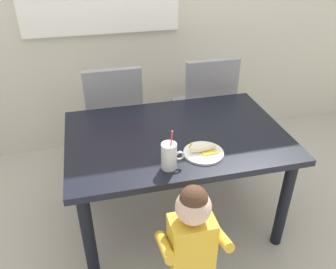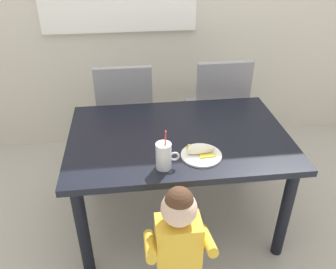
# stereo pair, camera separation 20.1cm
# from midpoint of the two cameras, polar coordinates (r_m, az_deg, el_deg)

# --- Properties ---
(ground_plane) EXTENTS (24.00, 24.00, 0.00)m
(ground_plane) POSITION_cam_midpoint_polar(r_m,az_deg,el_deg) (2.58, -1.07, -13.59)
(ground_plane) COLOR #B7B2A8
(dining_table) EXTENTS (1.36, 0.91, 0.71)m
(dining_table) POSITION_cam_midpoint_polar(r_m,az_deg,el_deg) (2.18, -1.23, -2.08)
(dining_table) COLOR black
(dining_table) RESTS_ON ground
(dining_chair_left) EXTENTS (0.44, 0.44, 0.96)m
(dining_chair_left) POSITION_cam_midpoint_polar(r_m,az_deg,el_deg) (2.76, -10.94, 3.18)
(dining_chair_left) COLOR gray
(dining_chair_left) RESTS_ON ground
(dining_chair_right) EXTENTS (0.44, 0.44, 0.96)m
(dining_chair_right) POSITION_cam_midpoint_polar(r_m,az_deg,el_deg) (2.89, 4.24, 5.04)
(dining_chair_right) COLOR gray
(dining_chair_right) RESTS_ON ground
(toddler_standing) EXTENTS (0.33, 0.24, 0.84)m
(toddler_standing) POSITION_cam_midpoint_polar(r_m,az_deg,el_deg) (1.74, 0.53, -16.85)
(toddler_standing) COLOR #3F4760
(toddler_standing) RESTS_ON ground
(milk_cup) EXTENTS (0.13, 0.08, 0.25)m
(milk_cup) POSITION_cam_midpoint_polar(r_m,az_deg,el_deg) (1.81, -2.99, -3.91)
(milk_cup) COLOR silver
(milk_cup) RESTS_ON dining_table
(snack_plate) EXTENTS (0.23, 0.23, 0.01)m
(snack_plate) POSITION_cam_midpoint_polar(r_m,az_deg,el_deg) (1.95, 2.97, -3.16)
(snack_plate) COLOR white
(snack_plate) RESTS_ON dining_table
(peeled_banana) EXTENTS (0.17, 0.11, 0.07)m
(peeled_banana) POSITION_cam_midpoint_polar(r_m,az_deg,el_deg) (1.94, 2.90, -2.38)
(peeled_banana) COLOR #F4EAC6
(peeled_banana) RESTS_ON snack_plate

